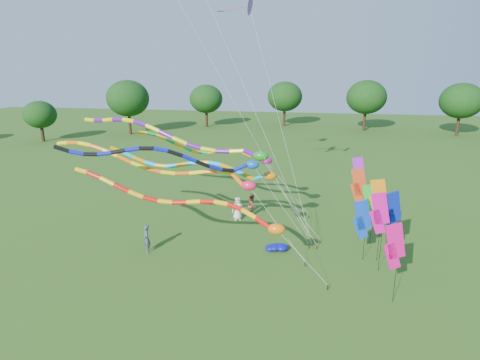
% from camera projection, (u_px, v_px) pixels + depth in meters
% --- Properties ---
extents(ground, '(160.00, 160.00, 0.00)m').
position_uv_depth(ground, '(266.00, 275.00, 22.66)').
color(ground, '#225215').
rests_on(ground, ground).
extents(tree_ring, '(116.07, 119.73, 9.29)m').
position_uv_depth(tree_ring, '(228.00, 193.00, 20.33)').
color(tree_ring, '#382314').
rests_on(tree_ring, ground).
extents(tube_kite_red, '(14.91, 2.22, 6.09)m').
position_uv_depth(tube_kite_red, '(197.00, 205.00, 22.67)').
color(tube_kite_red, black).
rests_on(tube_kite_red, ground).
extents(tube_kite_orange, '(15.67, 1.30, 7.51)m').
position_uv_depth(tube_kite_orange, '(173.00, 168.00, 24.15)').
color(tube_kite_orange, black).
rests_on(tube_kite_orange, ground).
extents(tube_kite_purple, '(16.99, 3.36, 8.56)m').
position_uv_depth(tube_kite_purple, '(188.00, 140.00, 26.91)').
color(tube_kite_purple, black).
rests_on(tube_kite_purple, ground).
extents(tube_kite_blue, '(13.67, 4.91, 7.81)m').
position_uv_depth(tube_kite_blue, '(182.00, 159.00, 22.58)').
color(tube_kite_blue, black).
rests_on(tube_kite_blue, ground).
extents(tube_kite_cyan, '(13.03, 2.34, 7.06)m').
position_uv_depth(tube_kite_cyan, '(212.00, 168.00, 25.03)').
color(tube_kite_cyan, black).
rests_on(tube_kite_cyan, ground).
extents(tube_kite_green, '(13.16, 1.13, 7.05)m').
position_uv_depth(tube_kite_green, '(220.00, 151.00, 30.59)').
color(tube_kite_green, black).
rests_on(tube_kite_green, ground).
extents(delta_kite_high_c, '(7.33, 6.35, 16.94)m').
position_uv_depth(delta_kite_high_c, '(249.00, 5.00, 27.86)').
color(delta_kite_high_c, black).
rests_on(delta_kite_high_c, ground).
extents(banner_pole_magenta_a, '(1.14, 0.37, 4.30)m').
position_uv_depth(banner_pole_magenta_a, '(394.00, 247.00, 19.30)').
color(banner_pole_magenta_a, black).
rests_on(banner_pole_magenta_a, ground).
extents(banner_pole_violet, '(1.15, 0.34, 4.82)m').
position_uv_depth(banner_pole_violet, '(358.00, 173.00, 30.48)').
color(banner_pole_violet, black).
rests_on(banner_pole_violet, ground).
extents(banner_pole_red, '(1.15, 0.33, 5.02)m').
position_uv_depth(banner_pole_red, '(359.00, 186.00, 26.42)').
color(banner_pole_red, black).
rests_on(banner_pole_red, ground).
extents(banner_pole_blue_b, '(1.10, 0.53, 4.76)m').
position_uv_depth(banner_pole_blue_b, '(393.00, 212.00, 22.54)').
color(banner_pole_blue_b, black).
rests_on(banner_pole_blue_b, ground).
extents(banner_pole_green, '(1.16, 0.21, 4.11)m').
position_uv_depth(banner_pole_green, '(370.00, 202.00, 26.11)').
color(banner_pole_green, black).
rests_on(banner_pole_green, ground).
extents(banner_pole_orange, '(1.15, 0.34, 5.19)m').
position_uv_depth(banner_pole_orange, '(378.00, 199.00, 23.37)').
color(banner_pole_orange, black).
rests_on(banner_pole_orange, ground).
extents(banner_pole_blue_a, '(1.16, 0.18, 3.86)m').
position_uv_depth(banner_pole_blue_a, '(362.00, 220.00, 23.81)').
color(banner_pole_blue_a, black).
rests_on(banner_pole_blue_a, ground).
extents(banner_pole_magenta_b, '(1.16, 0.23, 4.78)m').
position_uv_depth(banner_pole_magenta_b, '(379.00, 213.00, 22.27)').
color(banner_pole_magenta_b, black).
rests_on(banner_pole_magenta_b, ground).
extents(blue_nylon_heap, '(1.42, 1.22, 0.39)m').
position_uv_depth(blue_nylon_heap, '(276.00, 246.00, 25.86)').
color(blue_nylon_heap, '#0B0D99').
rests_on(blue_nylon_heap, ground).
extents(person_a, '(1.02, 0.81, 1.82)m').
position_uv_depth(person_a, '(238.00, 208.00, 30.58)').
color(person_a, silver).
rests_on(person_a, ground).
extents(person_b, '(0.72, 0.79, 1.82)m').
position_uv_depth(person_b, '(146.00, 239.00, 25.25)').
color(person_b, '#3C4554').
rests_on(person_b, ground).
extents(person_c, '(0.69, 0.89, 1.83)m').
position_uv_depth(person_c, '(252.00, 205.00, 31.17)').
color(person_c, brown).
rests_on(person_c, ground).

